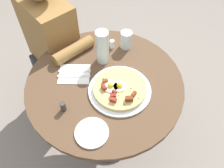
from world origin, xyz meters
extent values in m
plane|color=gray|center=(0.00, 0.00, 0.00)|extent=(6.00, 6.00, 0.00)
cylinder|color=brown|center=(0.00, 0.00, 0.70)|extent=(0.85, 0.85, 0.03)
cylinder|color=#333338|center=(0.00, 0.00, 0.34)|extent=(0.10, 0.10, 0.68)
cylinder|color=#333338|center=(0.00, 0.00, 0.01)|extent=(0.38, 0.38, 0.02)
cube|color=#2D2D33|center=(0.56, 0.00, 0.23)|extent=(0.32, 0.28, 0.45)
cube|color=olive|center=(0.56, 0.00, 0.69)|extent=(0.38, 0.22, 0.48)
cylinder|color=olive|center=(0.28, 0.00, 0.74)|extent=(0.07, 0.26, 0.07)
cylinder|color=white|center=(-0.10, -0.02, 0.72)|extent=(0.33, 0.33, 0.01)
cylinder|color=#D4B56C|center=(-0.10, -0.02, 0.73)|extent=(0.28, 0.28, 0.02)
cylinder|color=white|center=(-0.07, 0.01, 0.75)|extent=(0.08, 0.08, 0.01)
sphere|color=yellow|center=(-0.07, 0.01, 0.75)|extent=(0.03, 0.03, 0.03)
cylinder|color=white|center=(-0.10, -0.02, 0.75)|extent=(0.07, 0.07, 0.01)
sphere|color=yellow|center=(-0.10, -0.02, 0.75)|extent=(0.03, 0.03, 0.03)
cube|color=maroon|center=(-0.05, 0.05, 0.76)|extent=(0.03, 0.02, 0.02)
cube|color=brown|center=(-0.18, -0.04, 0.75)|extent=(0.02, 0.03, 0.02)
cube|color=maroon|center=(-0.11, 0.02, 0.75)|extent=(0.03, 0.02, 0.02)
cube|color=brown|center=(-0.02, 0.02, 0.75)|extent=(0.02, 0.03, 0.02)
cube|color=brown|center=(-0.19, 0.00, 0.76)|extent=(0.04, 0.04, 0.03)
cube|color=maroon|center=(-0.12, 0.04, 0.75)|extent=(0.03, 0.03, 0.02)
cube|color=maroon|center=(-0.14, 0.06, 0.76)|extent=(0.04, 0.03, 0.02)
cube|color=#387F2D|center=(-0.19, 0.03, 0.75)|extent=(0.01, 0.01, 0.00)
cube|color=#387F2D|center=(-0.21, -0.04, 0.75)|extent=(0.00, 0.01, 0.00)
cube|color=#387F2D|center=(-0.10, -0.02, 0.75)|extent=(0.01, 0.01, 0.00)
cube|color=#387F2D|center=(-0.14, -0.06, 0.75)|extent=(0.01, 0.01, 0.00)
cube|color=#387F2D|center=(-0.13, 0.02, 0.75)|extent=(0.00, 0.01, 0.00)
cube|color=#387F2D|center=(0.00, 0.01, 0.75)|extent=(0.01, 0.01, 0.00)
cylinder|color=white|center=(-0.19, 0.24, 0.72)|extent=(0.16, 0.16, 0.01)
cube|color=white|center=(0.15, 0.09, 0.71)|extent=(0.22, 0.22, 0.00)
cube|color=silver|center=(0.16, 0.08, 0.72)|extent=(0.13, 0.14, 0.00)
cube|color=silver|center=(0.14, 0.10, 0.72)|extent=(0.13, 0.14, 0.00)
cylinder|color=silver|center=(0.13, -0.27, 0.76)|extent=(0.07, 0.07, 0.11)
cylinder|color=silver|center=(0.13, -0.10, 0.81)|extent=(0.07, 0.07, 0.20)
cylinder|color=white|center=(0.17, -0.21, 0.74)|extent=(0.03, 0.03, 0.05)
cylinder|color=#3F3833|center=(0.00, 0.26, 0.74)|extent=(0.03, 0.03, 0.05)
camera|label=1|loc=(-0.62, 0.48, 1.71)|focal=37.98mm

